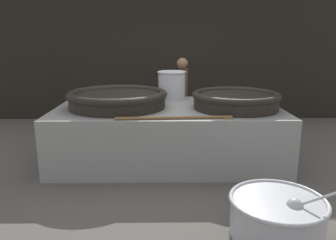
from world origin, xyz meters
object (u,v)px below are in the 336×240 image
Objects in this scene: giant_wok_near at (117,98)px; giant_wok_far at (236,100)px; cook at (182,95)px; stock_pot at (172,85)px; prep_bowl_vegetables at (277,215)px.

giant_wok_near is 1.75m from giant_wok_far.
giant_wok_far is 1.56m from cook.
giant_wok_near is 1.07m from stock_pot.
giant_wok_far is at bearing -40.41° from stock_pot.
giant_wok_near is at bearing 130.71° from prep_bowl_vegetables.
stock_pot is 0.46× the size of prep_bowl_vegetables.
prep_bowl_vegetables is at bearing -71.05° from stock_pot.
stock_pot reaches higher than giant_wok_near.
cook reaches higher than prep_bowl_vegetables.
stock_pot is at bearing 139.59° from giant_wok_far.
giant_wok_far is 1.21m from stock_pot.
giant_wok_near is at bearing 63.92° from cook.
giant_wok_near reaches higher than giant_wok_far.
giant_wok_near is 2.80m from prep_bowl_vegetables.
cook is (1.02, 1.27, -0.16)m from giant_wok_near.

